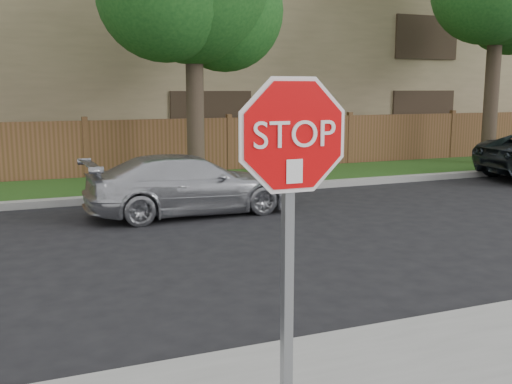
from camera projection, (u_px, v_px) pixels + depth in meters
name	position (u px, v px, depth m)	size (l,w,h in m)	color
ground	(241.00, 357.00, 5.49)	(90.00, 90.00, 0.00)	black
far_curb	(106.00, 199.00, 12.90)	(70.00, 0.30, 0.15)	gray
grass_strip	(96.00, 188.00, 14.41)	(70.00, 3.00, 0.12)	#1E4714
fence	(86.00, 151.00, 15.74)	(70.00, 0.12, 1.60)	#53381D
apartment_building	(62.00, 56.00, 20.37)	(35.20, 9.20, 7.20)	#887854
stop_sign	(291.00, 186.00, 3.74)	(1.01, 0.13, 2.55)	gray
sedan_right	(189.00, 184.00, 11.66)	(1.63, 4.02, 1.17)	#BABCC2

